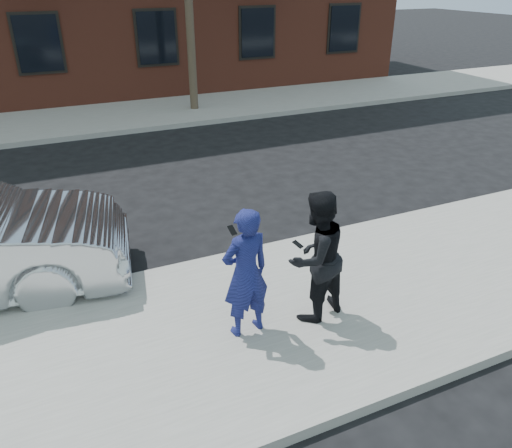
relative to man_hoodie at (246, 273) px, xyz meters
name	(u,v)px	position (x,y,z in m)	size (l,w,h in m)	color
ground	(124,356)	(-1.50, 0.34, -1.00)	(100.00, 100.00, 0.00)	black
near_sidewalk	(127,364)	(-1.50, 0.09, -0.93)	(50.00, 3.50, 0.15)	gray
near_curb	(103,286)	(-1.50, 1.89, -0.93)	(50.00, 0.10, 0.15)	#999691
far_sidewalk	(52,124)	(-1.50, 11.59, -0.93)	(50.00, 3.50, 0.15)	gray
far_curb	(57,140)	(-1.50, 9.79, -0.93)	(50.00, 0.10, 0.15)	#999691
man_hoodie	(246,273)	(0.00, 0.00, 0.00)	(0.67, 0.52, 1.70)	navy
man_peacoat	(316,257)	(0.94, -0.05, 0.03)	(1.00, 0.86, 1.76)	black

